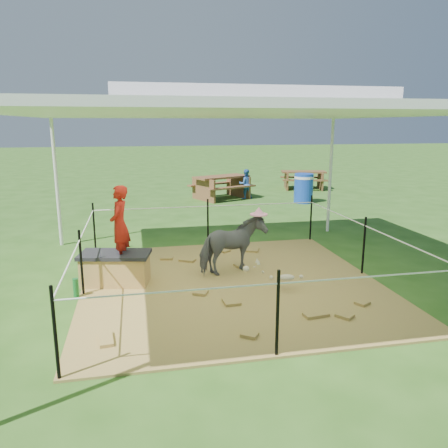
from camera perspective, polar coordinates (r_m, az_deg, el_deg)
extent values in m
plane|color=#2D5919|center=(6.98, 1.00, -7.90)|extent=(90.00, 90.00, 0.00)
cube|color=brown|center=(6.98, 1.00, -7.79)|extent=(4.60, 4.60, 0.03)
cylinder|color=silver|center=(9.57, -21.02, 4.98)|extent=(0.07, 0.07, 2.60)
cylinder|color=silver|center=(10.43, 13.71, 6.05)|extent=(0.07, 0.07, 2.60)
cube|color=white|center=(6.53, 1.09, 14.31)|extent=(6.30, 6.30, 0.08)
cube|color=white|center=(6.53, 1.10, 15.62)|extent=(3.30, 3.30, 0.22)
cylinder|color=black|center=(8.88, -16.59, -0.52)|extent=(0.04, 0.04, 1.00)
cylinder|color=black|center=(8.96, -2.12, 0.13)|extent=(0.04, 0.04, 1.00)
cylinder|color=black|center=(9.58, 11.28, 0.73)|extent=(0.04, 0.04, 1.00)
cylinder|color=black|center=(6.72, -18.14, -4.90)|extent=(0.04, 0.04, 1.00)
cylinder|color=black|center=(7.61, 17.80, -2.80)|extent=(0.04, 0.04, 1.00)
cylinder|color=black|center=(4.64, -21.18, -13.29)|extent=(0.04, 0.04, 1.00)
cylinder|color=black|center=(4.79, 7.01, -11.65)|extent=(0.04, 0.04, 1.00)
cylinder|color=white|center=(8.88, -2.14, 2.33)|extent=(4.50, 0.02, 0.02)
cylinder|color=white|center=(4.65, 7.13, -7.72)|extent=(4.50, 0.02, 0.02)
cylinder|color=white|center=(7.53, 17.98, -0.23)|extent=(0.02, 4.50, 0.02)
cylinder|color=white|center=(6.62, -18.35, -2.01)|extent=(0.02, 4.50, 0.02)
cube|color=#B78542|center=(7.08, -13.97, -5.83)|extent=(1.09, 0.70, 0.45)
cube|color=black|center=(7.00, -14.08, -3.88)|extent=(1.16, 0.77, 0.06)
imported|color=red|center=(6.86, -13.51, 0.75)|extent=(0.37, 0.49, 1.20)
cylinder|color=#176728|center=(6.74, -18.79, -7.88)|extent=(0.09, 0.09, 0.28)
imported|color=#4D4E53|center=(7.27, 1.11, -2.82)|extent=(1.25, 0.91, 0.96)
cylinder|color=pink|center=(7.14, 1.13, 1.42)|extent=(0.30, 0.30, 0.14)
cylinder|color=#1741B1|center=(14.28, 10.35, 4.62)|extent=(0.75, 0.75, 0.94)
cube|color=brown|center=(14.82, -0.34, 4.81)|extent=(2.26, 2.00, 0.78)
cube|color=brown|center=(17.35, 10.32, 5.67)|extent=(1.94, 1.60, 0.70)
imported|color=#3065B4|center=(14.84, 2.84, 5.24)|extent=(0.49, 0.39, 1.00)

